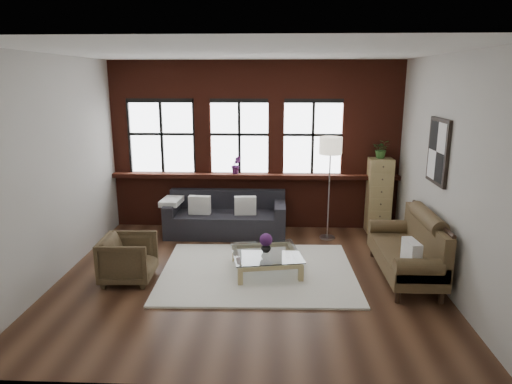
{
  "coord_description": "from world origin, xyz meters",
  "views": [
    {
      "loc": [
        0.4,
        -6.26,
        2.86
      ],
      "look_at": [
        0.1,
        0.6,
        1.15
      ],
      "focal_mm": 32.0,
      "sensor_mm": 36.0,
      "label": 1
    }
  ],
  "objects_px": {
    "coffee_table": "(266,262)",
    "floor_lamp": "(329,185)",
    "vintage_settee": "(405,246)",
    "drawer_chest": "(378,195)",
    "dark_sofa": "(226,214)",
    "vase": "(266,247)",
    "armchair": "(129,259)"
  },
  "relations": [
    {
      "from": "floor_lamp",
      "to": "coffee_table",
      "type": "bearing_deg",
      "value": -124.87
    },
    {
      "from": "vintage_settee",
      "to": "vase",
      "type": "bearing_deg",
      "value": 177.34
    },
    {
      "from": "coffee_table",
      "to": "floor_lamp",
      "type": "distance_m",
      "value": 2.1
    },
    {
      "from": "drawer_chest",
      "to": "floor_lamp",
      "type": "xyz_separation_m",
      "value": [
        -1.0,
        -0.48,
        0.3
      ]
    },
    {
      "from": "vase",
      "to": "vintage_settee",
      "type": "bearing_deg",
      "value": -2.66
    },
    {
      "from": "vintage_settee",
      "to": "coffee_table",
      "type": "distance_m",
      "value": 2.06
    },
    {
      "from": "armchair",
      "to": "coffee_table",
      "type": "bearing_deg",
      "value": -81.12
    },
    {
      "from": "coffee_table",
      "to": "armchair",
      "type": "bearing_deg",
      "value": -169.13
    },
    {
      "from": "dark_sofa",
      "to": "vintage_settee",
      "type": "height_order",
      "value": "vintage_settee"
    },
    {
      "from": "dark_sofa",
      "to": "drawer_chest",
      "type": "relative_size",
      "value": 1.56
    },
    {
      "from": "vase",
      "to": "floor_lamp",
      "type": "height_order",
      "value": "floor_lamp"
    },
    {
      "from": "coffee_table",
      "to": "floor_lamp",
      "type": "height_order",
      "value": "floor_lamp"
    },
    {
      "from": "armchair",
      "to": "coffee_table",
      "type": "distance_m",
      "value": 2.02
    },
    {
      "from": "coffee_table",
      "to": "floor_lamp",
      "type": "xyz_separation_m",
      "value": [
        1.1,
        1.57,
        0.85
      ]
    },
    {
      "from": "drawer_chest",
      "to": "coffee_table",
      "type": "bearing_deg",
      "value": -135.56
    },
    {
      "from": "dark_sofa",
      "to": "armchair",
      "type": "bearing_deg",
      "value": -119.53
    },
    {
      "from": "vase",
      "to": "floor_lamp",
      "type": "xyz_separation_m",
      "value": [
        1.1,
        1.57,
        0.61
      ]
    },
    {
      "from": "floor_lamp",
      "to": "vintage_settee",
      "type": "bearing_deg",
      "value": -60.71
    },
    {
      "from": "vintage_settee",
      "to": "coffee_table",
      "type": "relative_size",
      "value": 1.87
    },
    {
      "from": "dark_sofa",
      "to": "armchair",
      "type": "xyz_separation_m",
      "value": [
        -1.19,
        -2.1,
        -0.07
      ]
    },
    {
      "from": "floor_lamp",
      "to": "dark_sofa",
      "type": "bearing_deg",
      "value": 175.66
    },
    {
      "from": "armchair",
      "to": "vase",
      "type": "relative_size",
      "value": 4.75
    },
    {
      "from": "dark_sofa",
      "to": "vase",
      "type": "relative_size",
      "value": 14.3
    },
    {
      "from": "drawer_chest",
      "to": "floor_lamp",
      "type": "relative_size",
      "value": 0.7
    },
    {
      "from": "vintage_settee",
      "to": "drawer_chest",
      "type": "distance_m",
      "value": 2.16
    },
    {
      "from": "dark_sofa",
      "to": "coffee_table",
      "type": "xyz_separation_m",
      "value": [
        0.79,
        -1.72,
        -0.24
      ]
    },
    {
      "from": "armchair",
      "to": "vase",
      "type": "height_order",
      "value": "armchair"
    },
    {
      "from": "drawer_chest",
      "to": "armchair",
      "type": "bearing_deg",
      "value": -149.12
    },
    {
      "from": "vintage_settee",
      "to": "armchair",
      "type": "height_order",
      "value": "vintage_settee"
    },
    {
      "from": "armchair",
      "to": "coffee_table",
      "type": "relative_size",
      "value": 0.74
    },
    {
      "from": "vintage_settee",
      "to": "drawer_chest",
      "type": "relative_size",
      "value": 1.31
    },
    {
      "from": "dark_sofa",
      "to": "coffee_table",
      "type": "distance_m",
      "value": 1.9
    }
  ]
}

